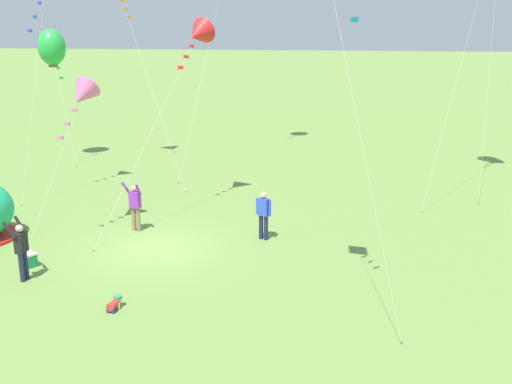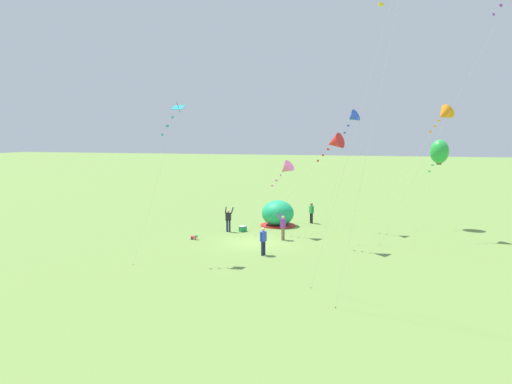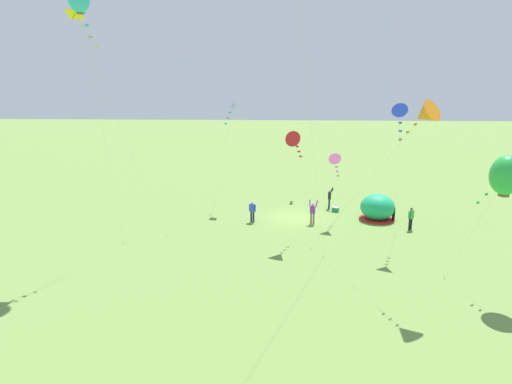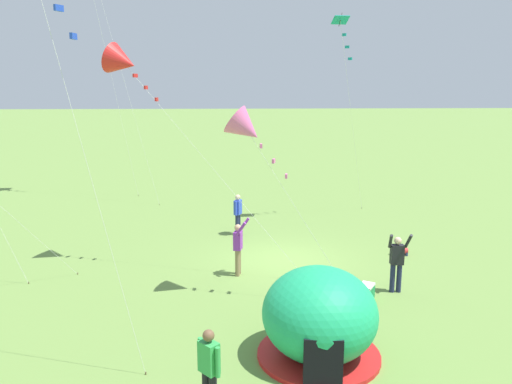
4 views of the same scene
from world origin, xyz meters
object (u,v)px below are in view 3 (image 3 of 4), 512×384
person_flying_kite (313,212)px  person_watching_sky (252,210)px  kite_red (295,140)px  kite_yellow (81,26)px  kite_teal (231,111)px  popup_tent (378,208)px  kite_green (506,175)px  kite_blue (400,113)px  person_far_back (411,217)px  kite_pink (336,162)px  kite_orange (425,115)px  person_center_field (330,198)px  toddler_crawling (291,202)px  cooler_box (335,209)px

person_flying_kite → person_watching_sky: person_flying_kite is taller
kite_red → kite_yellow: kite_yellow is taller
kite_red → kite_teal: bearing=-57.6°
popup_tent → kite_green: (-2.98, 12.38, 5.06)m
kite_blue → person_far_back: bearing=-123.8°
person_far_back → popup_tent: bearing=-51.6°
kite_teal → kite_yellow: bearing=62.4°
kite_pink → person_watching_sky: bearing=0.6°
kite_orange → kite_red: bearing=-49.9°
person_flying_kite → kite_green: 14.44m
person_flying_kite → kite_orange: (-4.31, 10.63, 7.83)m
person_center_field → kite_yellow: 23.07m
popup_tent → kite_teal: bearing=-14.7°
toddler_crawling → kite_teal: kite_teal is taller
person_far_back → kite_red: 10.95m
kite_yellow → kite_orange: 18.57m
toddler_crawling → kite_yellow: size_ratio=0.04×
popup_tent → kite_green: size_ratio=0.40×
popup_tent → kite_pink: 5.57m
kite_yellow → kite_teal: bearing=-117.6°
kite_green → kite_teal: bearing=-45.7°
kite_teal → kite_blue: bearing=142.6°
kite_orange → kite_blue: bearing=-95.3°
toddler_crawling → kite_green: (-9.87, 16.76, 5.87)m
kite_blue → toddler_crawling: bearing=-57.5°
kite_yellow → kite_blue: (-18.32, -3.31, -4.72)m
kite_red → kite_blue: bearing=175.6°
kite_orange → person_flying_kite: bearing=-67.9°
toddler_crawling → kite_red: bearing=90.5°
cooler_box → kite_pink: kite_pink is taller
kite_teal → cooler_box: bearing=172.5°
person_watching_sky → kite_orange: bearing=130.0°
toddler_crawling → person_far_back: 11.16m
person_flying_kite → person_center_field: same height
popup_tent → person_flying_kite: 5.53m
toddler_crawling → person_far_back: bearing=142.3°
person_center_field → kite_orange: 17.38m
kite_teal → kite_red: kite_teal is taller
popup_tent → person_flying_kite: popup_tent is taller
kite_teal → kite_blue: size_ratio=1.00×
kite_pink → kite_teal: bearing=-28.6°
kite_pink → kite_blue: (-3.30, 4.40, 3.76)m
cooler_box → kite_red: size_ratio=0.09×
kite_yellow → kite_pink: bearing=-152.8°
person_flying_kite → kite_teal: 11.32m
kite_teal → kite_pink: size_ratio=1.67×
kite_pink → person_center_field: bearing=-91.7°
toddler_crawling → person_watching_sky: (3.09, 5.91, 0.79)m
kite_pink → kite_blue: kite_blue is taller
kite_orange → cooler_box: bearing=-81.5°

